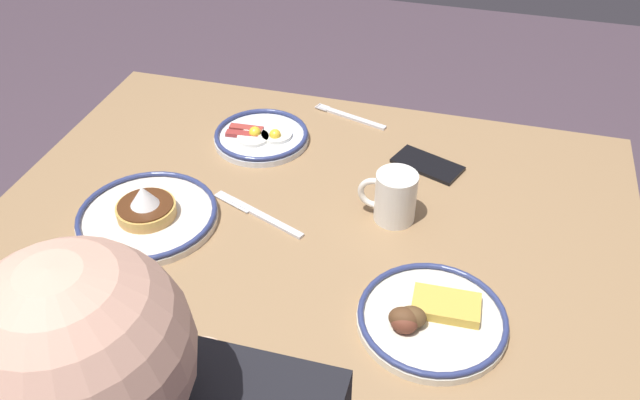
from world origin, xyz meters
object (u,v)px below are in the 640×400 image
(coffee_mug, at_px, (394,196))
(fork_near, at_px, (350,117))
(cell_phone, at_px, (427,165))
(plate_far_companion, at_px, (147,214))
(plate_center_pancakes, at_px, (430,318))
(plate_near_main, at_px, (261,136))
(butter_knife, at_px, (258,214))

(coffee_mug, relative_size, fork_near, 0.62)
(cell_phone, bearing_deg, plate_far_companion, 54.98)
(plate_center_pancakes, relative_size, plate_far_companion, 0.91)
(plate_far_companion, distance_m, fork_near, 0.55)
(plate_center_pancakes, xyz_separation_m, plate_far_companion, (0.56, -0.11, 0.00))
(coffee_mug, bearing_deg, fork_near, -63.94)
(plate_center_pancakes, distance_m, cell_phone, 0.44)
(plate_near_main, xyz_separation_m, plate_center_pancakes, (-0.44, 0.43, 0.00))
(plate_far_companion, bearing_deg, coffee_mug, -163.23)
(coffee_mug, xyz_separation_m, butter_knife, (0.25, 0.06, -0.05))
(plate_center_pancakes, xyz_separation_m, fork_near, (0.27, -0.58, -0.01))
(coffee_mug, height_order, butter_knife, coffee_mug)
(coffee_mug, xyz_separation_m, cell_phone, (-0.04, -0.19, -0.05))
(plate_center_pancakes, height_order, fork_near, plate_center_pancakes)
(plate_far_companion, height_order, coffee_mug, coffee_mug)
(fork_near, bearing_deg, plate_far_companion, 58.84)
(plate_center_pancakes, height_order, coffee_mug, coffee_mug)
(plate_far_companion, xyz_separation_m, fork_near, (-0.28, -0.47, -0.01))
(plate_far_companion, bearing_deg, fork_near, -121.16)
(plate_near_main, xyz_separation_m, plate_far_companion, (0.12, 0.32, 0.00))
(plate_far_companion, height_order, butter_knife, plate_far_companion)
(coffee_mug, distance_m, cell_phone, 0.20)
(plate_near_main, distance_m, fork_near, 0.22)
(coffee_mug, height_order, cell_phone, coffee_mug)
(plate_near_main, distance_m, coffee_mug, 0.38)
(plate_near_main, height_order, fork_near, plate_near_main)
(coffee_mug, bearing_deg, plate_center_pancakes, 113.28)
(plate_center_pancakes, bearing_deg, butter_knife, -27.54)
(fork_near, relative_size, butter_knife, 0.88)
(plate_center_pancakes, relative_size, cell_phone, 1.68)
(plate_near_main, bearing_deg, coffee_mug, 150.77)
(plate_center_pancakes, distance_m, plate_far_companion, 0.57)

